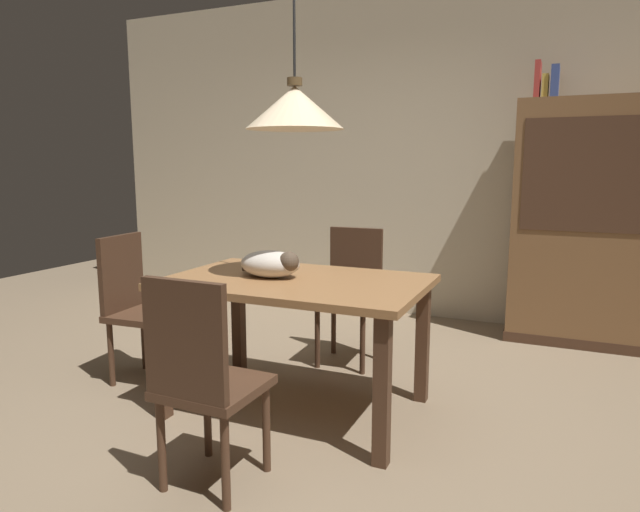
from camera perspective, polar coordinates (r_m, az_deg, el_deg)
ground at (r=2.95m, az=-3.85°, el=-18.22°), size 10.00×10.00×0.00m
back_wall at (r=5.12m, az=9.99°, el=10.13°), size 6.40×0.10×2.90m
dining_table at (r=3.06m, az=-2.46°, el=-4.20°), size 1.40×0.90×0.75m
chair_far_back at (r=3.88m, az=3.23°, el=-3.39°), size 0.41×0.41×0.93m
chair_near_front at (r=2.38m, az=-12.00°, el=-11.87°), size 0.41×0.41×0.93m
chair_left_side at (r=3.72m, az=-18.35°, el=-4.44°), size 0.42×0.42×0.93m
cat_sleeping at (r=3.07m, az=-4.98°, el=-0.80°), size 0.39×0.25×0.16m
pendant_lamp at (r=2.99m, az=-2.60°, el=15.02°), size 0.52×0.52×1.30m
hutch_bookcase at (r=4.67m, az=25.91°, el=2.53°), size 1.12×0.45×1.85m
book_red_tall at (r=4.69m, az=21.43°, el=16.36°), size 0.04×0.22×0.28m
book_yellow_short at (r=4.68m, az=22.11°, el=15.72°), size 0.04×0.20×0.18m
book_blue_wide at (r=4.68m, az=22.96°, el=16.03°), size 0.06×0.24×0.24m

